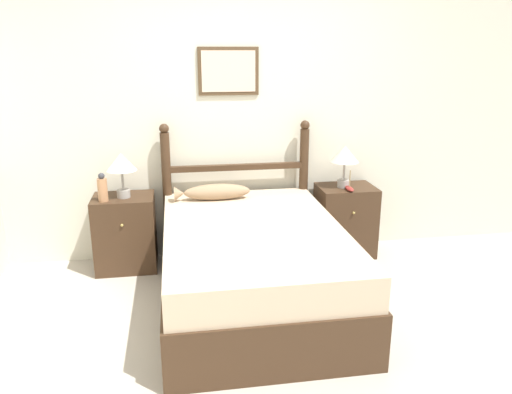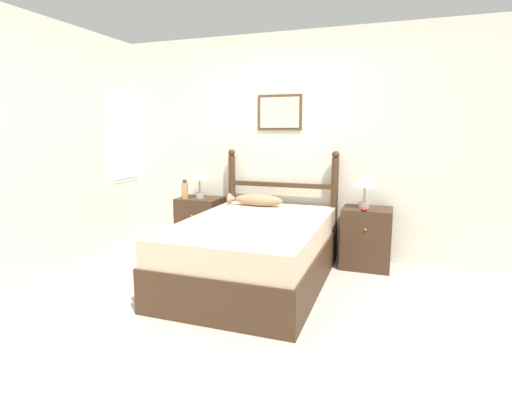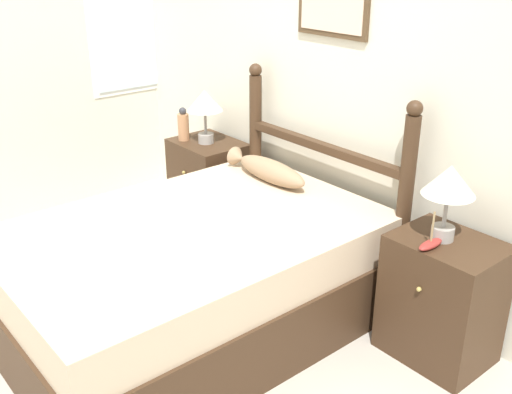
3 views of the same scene
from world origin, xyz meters
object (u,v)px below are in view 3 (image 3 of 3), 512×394
object	(u,v)px
model_boat	(431,244)
bed	(195,277)
nightstand_left	(209,184)
nightstand_right	(442,299)
table_lamp_right	(449,185)
table_lamp_left	(205,104)
bottle	(183,125)
fish_pillow	(268,170)

from	to	relation	value
model_boat	bed	bearing A→B (deg)	-144.99
nightstand_left	nightstand_right	size ratio (longest dim) A/B	1.00
nightstand_left	table_lamp_right	bearing A→B (deg)	-0.34
model_boat	table_lamp_right	bearing A→B (deg)	98.00
nightstand_left	table_lamp_left	size ratio (longest dim) A/B	1.72
bottle	fish_pillow	distance (m)	0.90
table_lamp_left	table_lamp_right	world-z (taller)	same
table_lamp_right	table_lamp_left	bearing A→B (deg)	-179.72
table_lamp_right	model_boat	size ratio (longest dim) A/B	2.05
fish_pillow	table_lamp_left	bearing A→B (deg)	174.50
nightstand_left	table_lamp_left	bearing A→B (deg)	-59.22
bed	nightstand_left	xyz separation A→B (m)	(-0.99, 0.80, 0.02)
fish_pillow	bottle	bearing A→B (deg)	-179.33
table_lamp_right	bottle	size ratio (longest dim) A/B	1.58
bottle	nightstand_left	bearing A→B (deg)	35.97
bed	model_boat	bearing A→B (deg)	35.01
nightstand_left	bottle	world-z (taller)	bottle
bed	table_lamp_right	bearing A→B (deg)	39.84
table_lamp_right	fish_pillow	xyz separation A→B (m)	(-1.18, -0.08, -0.25)
table_lamp_left	model_boat	size ratio (longest dim) A/B	2.05
bottle	model_boat	world-z (taller)	bottle
model_boat	fish_pillow	world-z (taller)	model_boat
nightstand_right	table_lamp_left	world-z (taller)	table_lamp_left
fish_pillow	bed	bearing A→B (deg)	-72.11
nightstand_left	nightstand_right	world-z (taller)	same
nightstand_left	table_lamp_left	distance (m)	0.61
bed	model_boat	distance (m)	1.23
table_lamp_right	bottle	xyz separation A→B (m)	(-2.08, -0.09, -0.17)
model_boat	nightstand_left	bearing A→B (deg)	176.27
table_lamp_left	nightstand_left	bearing A→B (deg)	120.78
table_lamp_right	bottle	world-z (taller)	table_lamp_right
bed	fish_pillow	bearing A→B (deg)	107.89
nightstand_right	bottle	size ratio (longest dim) A/B	2.73
bottle	nightstand_right	bearing A→B (deg)	2.79
table_lamp_left	bottle	size ratio (longest dim) A/B	1.58
bed	model_boat	xyz separation A→B (m)	(0.97, 0.68, 0.37)
nightstand_left	table_lamp_left	xyz separation A→B (m)	(0.01, -0.02, 0.60)
table_lamp_left	bed	bearing A→B (deg)	-38.74
bed	fish_pillow	world-z (taller)	fish_pillow
nightstand_right	fish_pillow	distance (m)	1.27
bed	table_lamp_left	size ratio (longest dim) A/B	5.20
nightstand_left	model_boat	xyz separation A→B (m)	(1.95, -0.13, 0.35)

